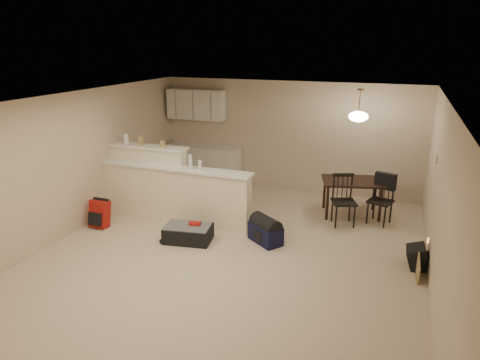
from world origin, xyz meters
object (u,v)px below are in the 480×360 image
at_px(pendant_lamp, 358,116).
at_px(navy_duffel, 265,233).
at_px(dining_chair_far, 380,200).
at_px(suitcase, 188,234).
at_px(dining_chair_near, 344,201).
at_px(red_backpack, 100,214).
at_px(dining_table, 352,184).
at_px(black_daypack, 418,257).

relative_size(pendant_lamp, navy_duffel, 1.02).
relative_size(dining_chair_far, suitcase, 1.18).
xyz_separation_m(dining_chair_far, suitcase, (-3.05, -1.96, -0.34)).
xyz_separation_m(pendant_lamp, dining_chair_near, (-0.08, -0.56, -1.51)).
bearing_deg(dining_chair_far, pendant_lamp, 173.16).
bearing_deg(red_backpack, dining_table, 27.89).
relative_size(dining_chair_far, red_backpack, 1.85).
distance_m(dining_chair_near, black_daypack, 1.82).
bearing_deg(dining_chair_far, red_backpack, -140.02).
xyz_separation_m(dining_table, pendant_lamp, (0.00, 0.00, 1.35)).
bearing_deg(red_backpack, suitcase, 1.57).
relative_size(navy_duffel, black_daypack, 1.58).
xyz_separation_m(dining_table, dining_chair_near, (-0.08, -0.56, -0.15)).
relative_size(dining_chair_far, navy_duffel, 1.56).
bearing_deg(navy_duffel, dining_chair_near, 82.79).
height_order(dining_chair_near, navy_duffel, dining_chair_near).
height_order(pendant_lamp, dining_chair_near, pendant_lamp).
distance_m(red_backpack, black_daypack, 5.57).
bearing_deg(dining_table, pendant_lamp, 74.92).
height_order(dining_chair_far, suitcase, dining_chair_far).
bearing_deg(suitcase, dining_chair_near, 24.74).
relative_size(dining_table, suitcase, 1.65).
bearing_deg(suitcase, black_daypack, -3.22).
height_order(suitcase, red_backpack, red_backpack).
height_order(dining_chair_far, navy_duffel, dining_chair_far).
bearing_deg(red_backpack, dining_chair_far, 22.64).
bearing_deg(red_backpack, black_daypack, 5.07).
bearing_deg(suitcase, dining_table, 31.94).
bearing_deg(dining_table, dining_chair_near, -113.09).
relative_size(dining_table, navy_duffel, 2.18).
bearing_deg(dining_chair_far, dining_chair_near, -136.48).
distance_m(dining_chair_near, red_backpack, 4.58).
relative_size(dining_chair_near, black_daypack, 2.51).
bearing_deg(black_daypack, dining_chair_far, 22.84).
height_order(dining_table, black_daypack, dining_table).
height_order(pendant_lamp, red_backpack, pendant_lamp).
bearing_deg(suitcase, red_backpack, 171.57).
relative_size(dining_chair_near, red_backpack, 1.90).
relative_size(pendant_lamp, black_daypack, 1.61).
distance_m(dining_chair_far, suitcase, 3.65).
height_order(dining_chair_near, suitcase, dining_chair_near).
distance_m(suitcase, navy_duffel, 1.34).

